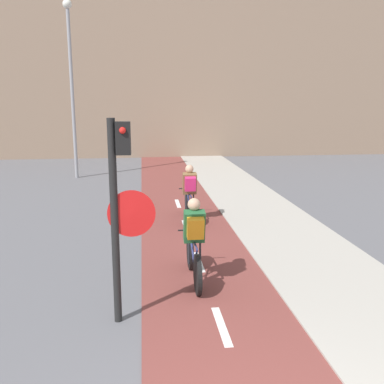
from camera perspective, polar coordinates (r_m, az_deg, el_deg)
building_row_background at (r=27.19m, az=-4.58°, el=17.96°), size 60.00×5.20×11.99m
traffic_light_pole at (r=5.96m, az=-9.55°, el=-0.94°), size 0.67×0.25×2.93m
street_lamp_far at (r=18.46m, az=-15.82°, el=15.07°), size 0.36×0.36×7.04m
cyclist_near at (r=7.51m, az=0.27°, el=-6.84°), size 0.46×1.81×1.52m
cyclist_far at (r=11.34m, az=-0.33°, el=-0.37°), size 0.46×1.77×1.52m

